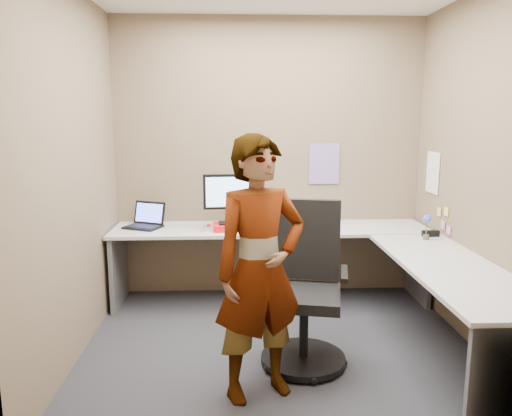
{
  "coord_description": "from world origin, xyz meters",
  "views": [
    {
      "loc": [
        -0.34,
        -3.6,
        1.76
      ],
      "look_at": [
        -0.17,
        0.25,
        1.05
      ],
      "focal_mm": 35.0,
      "sensor_mm": 36.0,
      "label": 1
    }
  ],
  "objects_px": {
    "desk": "(328,259)",
    "monitor": "(230,195)",
    "office_chair": "(305,299)",
    "person": "(260,269)"
  },
  "relations": [
    {
      "from": "desk",
      "to": "monitor",
      "type": "distance_m",
      "value": 1.07
    },
    {
      "from": "office_chair",
      "to": "person",
      "type": "xyz_separation_m",
      "value": [
        -0.35,
        -0.43,
        0.36
      ]
    },
    {
      "from": "office_chair",
      "to": "desk",
      "type": "bearing_deg",
      "value": 77.22
    },
    {
      "from": "monitor",
      "to": "person",
      "type": "height_order",
      "value": "person"
    },
    {
      "from": "desk",
      "to": "monitor",
      "type": "relative_size",
      "value": 6.2
    },
    {
      "from": "person",
      "to": "office_chair",
      "type": "bearing_deg",
      "value": 27.08
    },
    {
      "from": "desk",
      "to": "person",
      "type": "bearing_deg",
      "value": -121.05
    },
    {
      "from": "monitor",
      "to": "office_chair",
      "type": "distance_m",
      "value": 1.37
    },
    {
      "from": "monitor",
      "to": "person",
      "type": "bearing_deg",
      "value": -86.94
    },
    {
      "from": "desk",
      "to": "monitor",
      "type": "height_order",
      "value": "monitor"
    }
  ]
}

